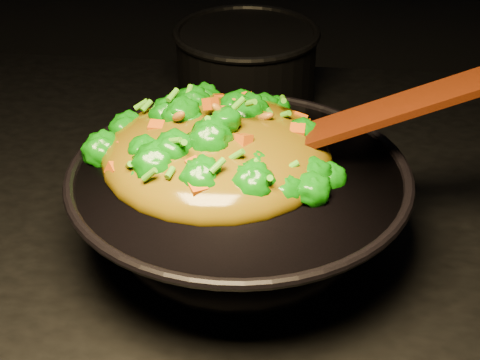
# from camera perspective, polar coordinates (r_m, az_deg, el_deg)

# --- Properties ---
(wok) EXTENTS (0.47, 0.47, 0.10)m
(wok) POSITION_cam_1_polar(r_m,az_deg,el_deg) (0.82, -0.07, -2.48)
(wok) COLOR black
(wok) RESTS_ON stovetop
(stir_fry) EXTENTS (0.29, 0.29, 0.09)m
(stir_fry) POSITION_cam_1_polar(r_m,az_deg,el_deg) (0.80, -1.82, 4.37)
(stir_fry) COLOR #0D6B07
(stir_fry) RESTS_ON wok
(spatula) EXTENTS (0.30, 0.06, 0.13)m
(spatula) POSITION_cam_1_polar(r_m,az_deg,el_deg) (0.80, 9.72, 4.77)
(spatula) COLOR #351504
(spatula) RESTS_ON wok
(back_pot) EXTENTS (0.25, 0.25, 0.12)m
(back_pot) POSITION_cam_1_polar(r_m,az_deg,el_deg) (1.14, 0.49, 8.83)
(back_pot) COLOR black
(back_pot) RESTS_ON stovetop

